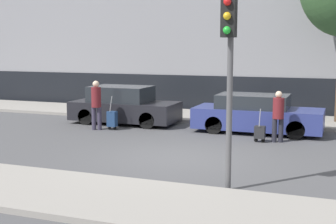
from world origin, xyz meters
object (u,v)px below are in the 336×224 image
at_px(parked_car_0, 124,106).
at_px(pedestrian_right, 278,114).
at_px(parked_car_1, 257,114).
at_px(trolley_left, 112,119).
at_px(pedestrian_left, 96,102).
at_px(trolley_right, 260,132).
at_px(traffic_light, 229,54).

distance_m(parked_car_0, pedestrian_right, 6.20).
distance_m(parked_car_1, trolley_left, 5.05).
xyz_separation_m(parked_car_0, parked_car_1, (5.10, -0.10, -0.04)).
bearing_deg(parked_car_1, trolley_left, -164.81).
height_order(pedestrian_left, trolley_right, pedestrian_left).
relative_size(trolley_left, pedestrian_right, 0.76).
relative_size(parked_car_0, parked_car_1, 0.94).
relative_size(pedestrian_left, trolley_right, 1.67).
bearing_deg(trolley_left, parked_car_1, 15.19).
xyz_separation_m(parked_car_0, trolley_left, (0.23, -1.42, -0.28)).
xyz_separation_m(parked_car_0, trolley_right, (5.49, -1.72, -0.35)).
height_order(pedestrian_right, trolley_right, pedestrian_right).
distance_m(trolley_right, traffic_light, 5.77).
xyz_separation_m(trolley_left, trolley_right, (5.26, -0.30, -0.08)).
distance_m(parked_car_1, pedestrian_right, 1.72).
xyz_separation_m(parked_car_1, trolley_right, (0.39, -1.63, -0.31)).
bearing_deg(pedestrian_right, traffic_light, -113.67).
bearing_deg(trolley_left, pedestrian_left, -161.38).
height_order(pedestrian_left, trolley_left, pedestrian_left).
bearing_deg(pedestrian_right, trolley_left, 158.37).
bearing_deg(pedestrian_left, trolley_right, 160.05).
distance_m(parked_car_1, pedestrian_left, 5.61).
height_order(parked_car_0, trolley_right, parked_car_0).
distance_m(pedestrian_right, trolley_right, 0.80).
xyz_separation_m(parked_car_0, traffic_light, (5.71, -6.93, 2.12)).
distance_m(parked_car_0, trolley_left, 1.46).
bearing_deg(traffic_light, trolley_right, 92.40).
bearing_deg(pedestrian_left, parked_car_1, 176.86).
distance_m(pedestrian_right, traffic_light, 5.73).
bearing_deg(pedestrian_left, parked_car_0, -119.11).
bearing_deg(pedestrian_right, parked_car_0, 145.16).
distance_m(parked_car_1, traffic_light, 7.20).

